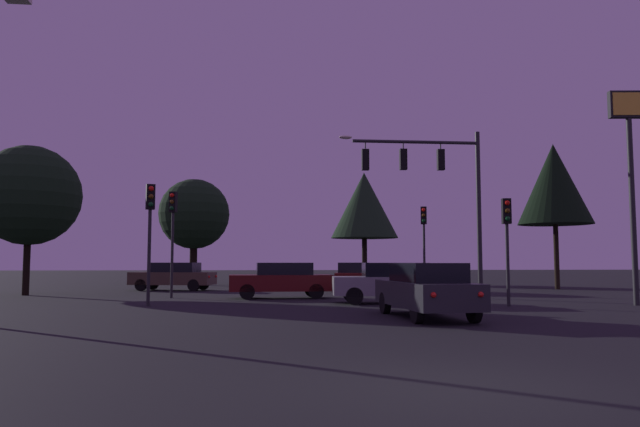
% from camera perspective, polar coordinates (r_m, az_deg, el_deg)
% --- Properties ---
extents(ground_plane, '(168.00, 168.00, 0.00)m').
position_cam_1_polar(ground_plane, '(31.73, -1.46, -7.50)').
color(ground_plane, black).
rests_on(ground_plane, ground).
extents(traffic_signal_mast_arm, '(6.16, 0.38, 7.19)m').
position_cam_1_polar(traffic_signal_mast_arm, '(25.87, 11.09, 3.24)').
color(traffic_signal_mast_arm, '#232326').
rests_on(traffic_signal_mast_arm, ground).
extents(traffic_light_corner_left, '(0.36, 0.38, 4.31)m').
position_cam_1_polar(traffic_light_corner_left, '(21.80, -16.07, -0.55)').
color(traffic_light_corner_left, '#232326').
rests_on(traffic_light_corner_left, ground).
extents(traffic_light_corner_right, '(0.36, 0.38, 4.38)m').
position_cam_1_polar(traffic_light_corner_right, '(30.65, 9.99, -1.73)').
color(traffic_light_corner_right, '#232326').
rests_on(traffic_light_corner_right, ground).
extents(traffic_light_median, '(0.35, 0.38, 4.61)m').
position_cam_1_polar(traffic_light_median, '(26.48, -14.02, -0.87)').
color(traffic_light_median, '#232326').
rests_on(traffic_light_median, ground).
extents(traffic_light_far_side, '(0.33, 0.37, 3.80)m').
position_cam_1_polar(traffic_light_far_side, '(21.92, 17.58, -1.44)').
color(traffic_light_far_side, '#232326').
rests_on(traffic_light_far_side, ground).
extents(car_nearside_lane, '(1.98, 4.68, 1.52)m').
position_cam_1_polar(car_nearside_lane, '(16.82, 10.19, -7.18)').
color(car_nearside_lane, '#232328').
rests_on(car_nearside_lane, ground).
extents(car_crossing_left, '(4.54, 2.17, 1.52)m').
position_cam_1_polar(car_crossing_left, '(22.51, 6.94, -6.58)').
color(car_crossing_left, gray).
rests_on(car_crossing_left, ground).
extents(car_crossing_right, '(4.50, 1.89, 1.52)m').
position_cam_1_polar(car_crossing_right, '(25.57, -3.73, -6.38)').
color(car_crossing_right, '#4C0F0F').
rests_on(car_crossing_right, ground).
extents(car_far_lane, '(4.76, 2.73, 1.52)m').
position_cam_1_polar(car_far_lane, '(33.49, -13.94, -5.85)').
color(car_far_lane, '#473828').
rests_on(car_far_lane, ground).
extents(car_parked_lot, '(2.59, 4.36, 1.52)m').
position_cam_1_polar(car_parked_lot, '(31.21, 3.33, -6.08)').
color(car_parked_lot, '#4C0F0F').
rests_on(car_parked_lot, ground).
extents(store_sign_illuminated, '(1.42, 0.41, 7.82)m').
position_cam_1_polar(store_sign_illuminated, '(24.50, 27.71, 5.52)').
color(store_sign_illuminated, '#232326').
rests_on(store_sign_illuminated, ground).
extents(tree_behind_sign, '(4.17, 4.17, 8.38)m').
position_cam_1_polar(tree_behind_sign, '(36.67, 21.64, 2.64)').
color(tree_behind_sign, black).
rests_on(tree_behind_sign, ground).
extents(tree_left_far, '(4.72, 4.72, 7.05)m').
position_cam_1_polar(tree_left_far, '(31.10, -26.22, 1.57)').
color(tree_left_far, black).
rests_on(tree_left_far, ground).
extents(tree_center_horizon, '(4.95, 4.95, 8.17)m').
position_cam_1_polar(tree_center_horizon, '(43.72, 4.29, 0.79)').
color(tree_center_horizon, black).
rests_on(tree_center_horizon, ground).
extents(tree_right_cluster, '(4.81, 4.81, 7.25)m').
position_cam_1_polar(tree_right_cluster, '(41.50, -12.04, -0.07)').
color(tree_right_cluster, black).
rests_on(tree_right_cluster, ground).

